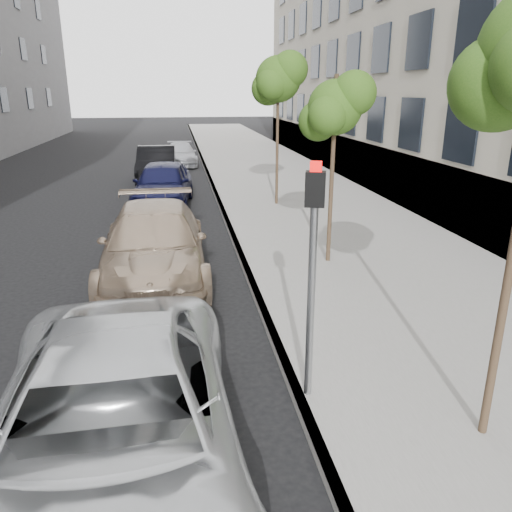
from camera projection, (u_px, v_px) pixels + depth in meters
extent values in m
cube|color=gray|center=(263.00, 167.00, 27.34)|extent=(6.40, 72.00, 0.14)
cube|color=#9E9B93|center=(206.00, 168.00, 26.88)|extent=(0.15, 72.00, 0.14)
sphere|color=#2E5A17|center=(497.00, 84.00, 4.99)|extent=(0.96, 0.96, 0.96)
cylinder|color=#38281C|center=(332.00, 172.00, 11.48)|extent=(0.10, 0.10, 4.28)
sphere|color=#2E5A17|center=(335.00, 107.00, 11.03)|extent=(1.21, 1.21, 1.21)
sphere|color=#2E5A17|center=(354.00, 93.00, 10.80)|extent=(0.97, 0.97, 0.97)
sphere|color=#2E5A17|center=(318.00, 121.00, 11.31)|extent=(0.91, 0.91, 0.91)
cylinder|color=#38281C|center=(277.00, 133.00, 17.46)|extent=(0.10, 0.10, 5.00)
sphere|color=#2E5A17|center=(278.00, 79.00, 16.89)|extent=(1.54, 1.54, 1.54)
sphere|color=#2E5A17|center=(290.00, 69.00, 16.66)|extent=(1.23, 1.23, 1.23)
sphere|color=#2E5A17|center=(268.00, 88.00, 17.18)|extent=(1.16, 1.16, 1.16)
cylinder|color=#939699|center=(311.00, 306.00, 6.42)|extent=(0.10, 0.10, 2.61)
cube|color=black|center=(315.00, 189.00, 5.94)|extent=(0.28, 0.24, 0.42)
cube|color=red|center=(316.00, 166.00, 5.86)|extent=(0.16, 0.14, 0.12)
imported|color=silver|center=(113.00, 429.00, 5.11)|extent=(2.80, 5.76, 1.58)
imported|color=tan|center=(154.00, 244.00, 11.12)|extent=(2.32, 5.61, 1.62)
imported|color=black|center=(163.00, 184.00, 18.14)|extent=(2.39, 5.01, 1.65)
imported|color=black|center=(157.00, 164.00, 23.21)|extent=(1.73, 4.88, 1.60)
imported|color=#AFB1B8|center=(181.00, 154.00, 28.37)|extent=(1.80, 4.24, 1.22)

